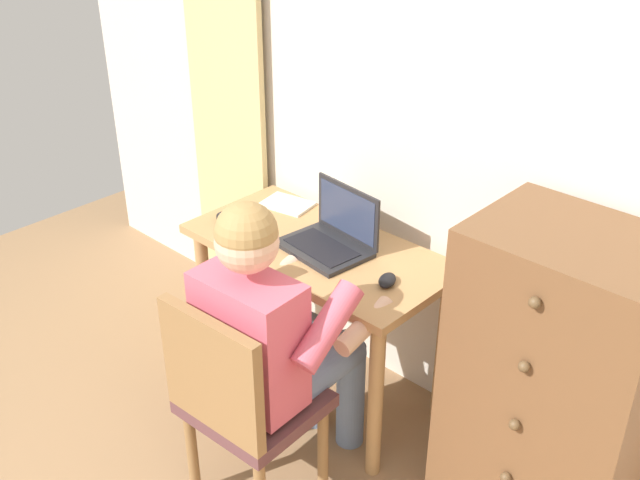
{
  "coord_description": "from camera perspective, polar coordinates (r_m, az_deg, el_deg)",
  "views": [
    {
      "loc": [
        1.25,
        -0.0,
        2.15
      ],
      "look_at": [
        -0.4,
        1.76,
        0.82
      ],
      "focal_mm": 41.99,
      "sensor_mm": 36.0,
      "label": 1
    }
  ],
  "objects": [
    {
      "name": "desk_clock",
      "position": [
        3.13,
        -7.04,
        1.69
      ],
      "size": [
        0.09,
        0.09,
        0.03
      ],
      "color": "black",
      "rests_on": "desk"
    },
    {
      "name": "laptop",
      "position": [
        2.9,
        0.96,
        0.35
      ],
      "size": [
        0.37,
        0.29,
        0.24
      ],
      "color": "#232326",
      "rests_on": "desk"
    },
    {
      "name": "curtain_panel",
      "position": [
        3.51,
        -7.15,
        11.33
      ],
      "size": [
        0.49,
        0.03,
        2.21
      ],
      "primitive_type": "cube",
      "color": "#CCB77A",
      "rests_on": "ground_plane"
    },
    {
      "name": "chair",
      "position": [
        2.56,
        -6.1,
        -11.99
      ],
      "size": [
        0.44,
        0.42,
        0.87
      ],
      "color": "brown",
      "rests_on": "ground_plane"
    },
    {
      "name": "desk",
      "position": [
        3.0,
        -0.09,
        -2.45
      ],
      "size": [
        1.08,
        0.54,
        0.72
      ],
      "color": "tan",
      "rests_on": "ground_plane"
    },
    {
      "name": "wall_back",
      "position": [
        2.69,
        12.91,
        8.55
      ],
      "size": [
        4.8,
        0.05,
        2.5
      ],
      "primitive_type": "cube",
      "color": "beige",
      "rests_on": "ground_plane"
    },
    {
      "name": "computer_mouse",
      "position": [
        2.69,
        5.19,
        -3.05
      ],
      "size": [
        0.09,
        0.12,
        0.03
      ],
      "primitive_type": "ellipsoid",
      "rotation": [
        0.0,
        0.0,
        0.41
      ],
      "color": "black",
      "rests_on": "desk"
    },
    {
      "name": "dresser",
      "position": [
        2.6,
        17.39,
        -10.55
      ],
      "size": [
        0.62,
        0.5,
        1.12
      ],
      "color": "brown",
      "rests_on": "ground_plane"
    },
    {
      "name": "person_seated",
      "position": [
        2.55,
        -3.35,
        -6.9
      ],
      "size": [
        0.54,
        0.6,
        1.18
      ],
      "color": "#6B84AD",
      "rests_on": "ground_plane"
    },
    {
      "name": "notebook_pad",
      "position": [
        3.25,
        -2.48,
        2.76
      ],
      "size": [
        0.23,
        0.19,
        0.01
      ],
      "primitive_type": "cube",
      "rotation": [
        0.0,
        0.0,
        0.19
      ],
      "color": "silver",
      "rests_on": "desk"
    }
  ]
}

